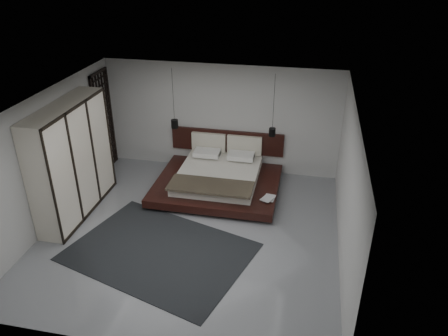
% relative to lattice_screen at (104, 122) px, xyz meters
% --- Properties ---
extents(floor, '(6.00, 6.00, 0.00)m').
position_rel_lattice_screen_xyz_m(floor, '(2.95, -2.45, -1.30)').
color(floor, gray).
rests_on(floor, ground).
extents(ceiling, '(6.00, 6.00, 0.00)m').
position_rel_lattice_screen_xyz_m(ceiling, '(2.95, -2.45, 1.50)').
color(ceiling, white).
rests_on(ceiling, wall_back).
extents(wall_back, '(6.00, 0.00, 6.00)m').
position_rel_lattice_screen_xyz_m(wall_back, '(2.95, 0.55, 0.10)').
color(wall_back, '#BBBCB9').
rests_on(wall_back, floor).
extents(wall_front, '(6.00, 0.00, 6.00)m').
position_rel_lattice_screen_xyz_m(wall_front, '(2.95, -5.45, 0.10)').
color(wall_front, '#BBBCB9').
rests_on(wall_front, floor).
extents(wall_left, '(0.00, 6.00, 6.00)m').
position_rel_lattice_screen_xyz_m(wall_left, '(-0.05, -2.45, 0.10)').
color(wall_left, '#BBBCB9').
rests_on(wall_left, floor).
extents(wall_right, '(0.00, 6.00, 6.00)m').
position_rel_lattice_screen_xyz_m(wall_right, '(5.95, -2.45, 0.10)').
color(wall_right, '#BBBCB9').
rests_on(wall_right, floor).
extents(lattice_screen, '(0.05, 0.90, 2.60)m').
position_rel_lattice_screen_xyz_m(lattice_screen, '(0.00, 0.00, 0.00)').
color(lattice_screen, black).
rests_on(lattice_screen, floor).
extents(bed, '(2.93, 2.45, 1.10)m').
position_rel_lattice_screen_xyz_m(bed, '(3.12, -0.55, -1.00)').
color(bed, black).
rests_on(bed, floor).
extents(book_lower, '(0.28, 0.35, 0.03)m').
position_rel_lattice_screen_xyz_m(book_lower, '(4.32, -1.22, -1.01)').
color(book_lower, '#99724C').
rests_on(book_lower, bed).
extents(book_upper, '(0.35, 0.39, 0.02)m').
position_rel_lattice_screen_xyz_m(book_upper, '(4.30, -1.25, -0.99)').
color(book_upper, '#99724C').
rests_on(book_upper, book_lower).
extents(pendant_left, '(0.17, 0.17, 1.49)m').
position_rel_lattice_screen_xyz_m(pendant_left, '(1.92, -0.07, 0.12)').
color(pendant_left, black).
rests_on(pendant_left, ceiling).
extents(pendant_right, '(0.16, 0.16, 1.50)m').
position_rel_lattice_screen_xyz_m(pendant_right, '(4.32, -0.07, 0.11)').
color(pendant_right, black).
rests_on(pendant_right, ceiling).
extents(wardrobe, '(0.60, 2.54, 2.49)m').
position_rel_lattice_screen_xyz_m(wardrobe, '(0.25, -2.12, -0.05)').
color(wardrobe, silver).
rests_on(wardrobe, floor).
extents(rug, '(3.93, 3.30, 0.01)m').
position_rel_lattice_screen_xyz_m(rug, '(2.52, -3.21, -1.29)').
color(rug, black).
rests_on(rug, floor).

